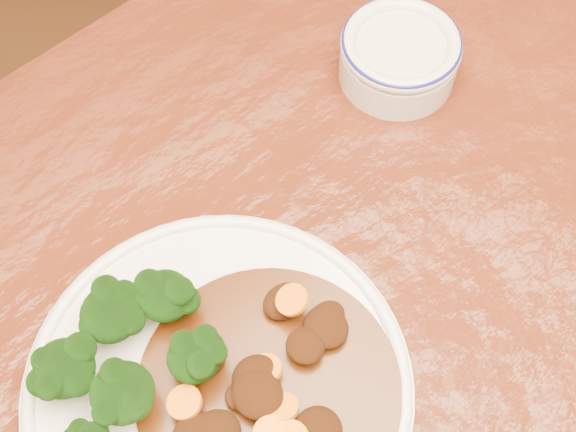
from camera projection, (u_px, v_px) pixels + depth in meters
dining_table at (374, 398)px, 0.70m from camera, size 1.58×1.04×0.75m
dinner_plate at (218, 387)px, 0.61m from camera, size 0.30×0.30×0.02m
broccoli_florets at (122, 357)px, 0.59m from camera, size 0.15×0.11×0.05m
mince_stew at (263, 399)px, 0.59m from camera, size 0.20×0.20×0.03m
dip_bowl at (399, 55)px, 0.75m from camera, size 0.11×0.11×0.05m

